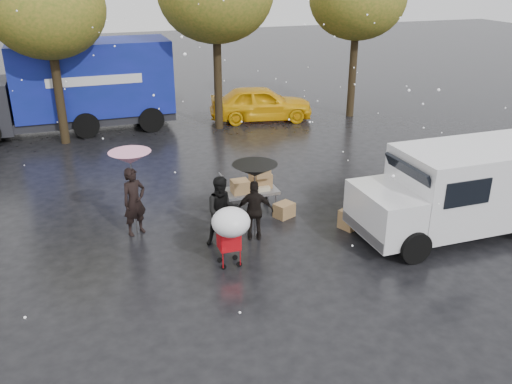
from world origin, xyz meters
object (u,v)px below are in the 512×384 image
object	(u,v)px
vendor_cart	(252,185)
shopping_cart	(231,225)
person_pink	(134,202)
person_black	(255,211)
white_van	(459,189)
yellow_taxi	(261,103)
blue_truck	(72,87)

from	to	relation	value
vendor_cart	shopping_cart	bearing A→B (deg)	-117.32
vendor_cart	shopping_cart	distance (m)	3.17
person_pink	person_black	world-z (taller)	person_pink
white_van	yellow_taxi	bearing A→B (deg)	95.25
person_pink	white_van	world-z (taller)	white_van
vendor_cart	blue_truck	xyz separation A→B (m)	(-4.27, 9.52, 1.03)
person_pink	person_black	size ratio (longest dim) A/B	1.14
vendor_cart	yellow_taxi	bearing A→B (deg)	69.03
vendor_cart	white_van	bearing A→B (deg)	-34.01
person_pink	yellow_taxi	distance (m)	11.08
person_pink	shopping_cart	xyz separation A→B (m)	(1.76, -2.40, 0.20)
person_black	person_pink	bearing A→B (deg)	-6.10
person_black	white_van	world-z (taller)	white_van
person_black	shopping_cart	distance (m)	1.51
yellow_taxi	shopping_cart	bearing A→B (deg)	168.82
blue_truck	white_van	bearing A→B (deg)	-55.33
person_pink	white_van	size ratio (longest dim) A/B	0.35
white_van	blue_truck	xyz separation A→B (m)	(-8.61, 12.45, 0.60)
shopping_cart	white_van	xyz separation A→B (m)	(5.79, -0.13, 0.10)
shopping_cart	white_van	distance (m)	5.79
person_pink	vendor_cart	bearing A→B (deg)	-18.32
person_black	vendor_cart	size ratio (longest dim) A/B	1.00
person_pink	person_black	distance (m)	2.98
yellow_taxi	vendor_cart	bearing A→B (deg)	170.44
vendor_cart	person_black	bearing A→B (deg)	-106.80
shopping_cart	yellow_taxi	world-z (taller)	yellow_taxi
shopping_cart	person_pink	bearing A→B (deg)	126.26
person_pink	yellow_taxi	bearing A→B (deg)	28.64
blue_truck	yellow_taxi	distance (m)	7.68
person_pink	person_black	xyz separation A→B (m)	(2.70, -1.26, -0.11)
person_pink	white_van	xyz separation A→B (m)	(7.55, -2.53, 0.29)
white_van	yellow_taxi	distance (m)	11.56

